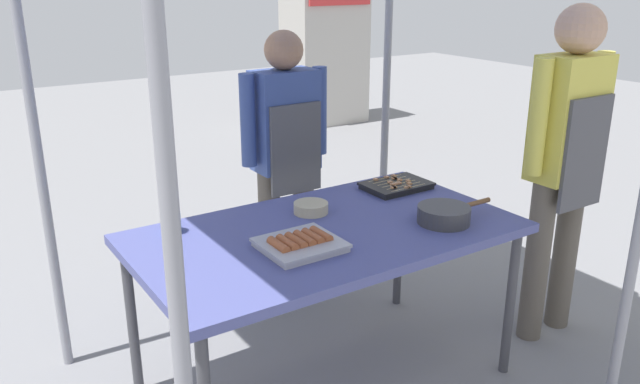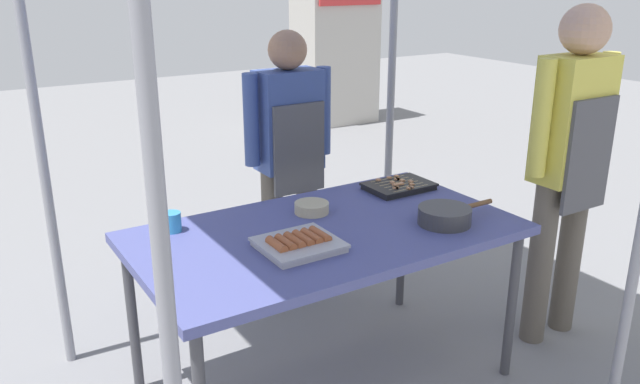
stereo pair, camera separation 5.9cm
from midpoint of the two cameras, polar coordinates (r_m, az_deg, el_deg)
name	(u,v)px [view 2 (the right image)]	position (r m, az deg, el deg)	size (l,w,h in m)	color
ground_plane	(326,381)	(3.06, 1.09, -16.39)	(18.00, 18.00, 0.00)	slate
stall_table	(326,241)	(2.72, 1.18, -4.33)	(1.60, 0.90, 0.75)	#4C518C
tray_grilled_sausages	(299,243)	(2.51, -1.22, -4.59)	(0.30, 0.28, 0.06)	#ADADB2
tray_meat_skewers	(399,186)	(3.21, 7.53, 0.52)	(0.32, 0.22, 0.04)	black
cooking_wok	(445,215)	(2.80, 11.63, -1.99)	(0.39, 0.23, 0.07)	#38383A
condiment_bowl	(312,208)	(2.87, -0.16, -1.40)	(0.15, 0.15, 0.05)	#BFB28C
drink_cup_near_edge	(172,222)	(2.73, -12.41, -2.62)	(0.08, 0.08, 0.08)	#338CBF
vendor_woman	(289,147)	(3.48, -2.25, 4.01)	(0.52, 0.22, 1.49)	#595147
customer_nearby	(570,151)	(3.25, 21.76, 3.43)	(0.52, 0.23, 1.64)	#595147
neighbor_stall_left	(335,40)	(7.89, 1.58, 13.35)	(0.93, 0.62, 1.98)	#B7B2A8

